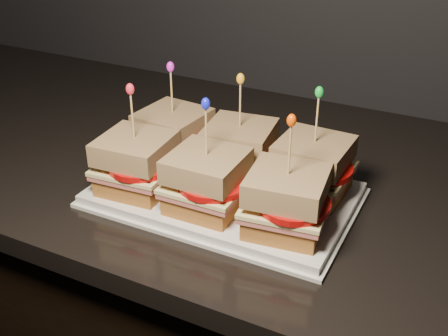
% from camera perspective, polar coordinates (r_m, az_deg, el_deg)
% --- Properties ---
extents(cabinet, '(2.60, 0.65, 0.89)m').
position_cam_1_polar(cabinet, '(1.34, -7.25, -15.70)').
color(cabinet, black).
rests_on(cabinet, ground).
extents(granite_slab, '(2.64, 0.69, 0.03)m').
position_cam_1_polar(granite_slab, '(1.07, -8.75, 2.27)').
color(granite_slab, black).
rests_on(granite_slab, cabinet).
extents(platter, '(0.38, 0.23, 0.02)m').
position_cam_1_polar(platter, '(0.85, 0.00, -2.71)').
color(platter, silver).
rests_on(platter, granite_slab).
extents(platter_rim, '(0.39, 0.25, 0.01)m').
position_cam_1_polar(platter_rim, '(0.86, 0.00, -3.05)').
color(platter_rim, silver).
rests_on(platter_rim, granite_slab).
extents(sandwich_0_bread_bot, '(0.11, 0.11, 0.03)m').
position_cam_1_polar(sandwich_0_bread_bot, '(0.94, -5.06, 1.72)').
color(sandwich_0_bread_bot, brown).
rests_on(sandwich_0_bread_bot, platter).
extents(sandwich_0_ham, '(0.12, 0.11, 0.01)m').
position_cam_1_polar(sandwich_0_ham, '(0.93, -5.11, 2.69)').
color(sandwich_0_ham, '#BF5355').
rests_on(sandwich_0_ham, sandwich_0_bread_bot).
extents(sandwich_0_cheese, '(0.12, 0.12, 0.01)m').
position_cam_1_polar(sandwich_0_cheese, '(0.92, -5.13, 3.08)').
color(sandwich_0_cheese, beige).
rests_on(sandwich_0_cheese, sandwich_0_ham).
extents(sandwich_0_tomato, '(0.10, 0.10, 0.01)m').
position_cam_1_polar(sandwich_0_tomato, '(0.91, -4.70, 3.21)').
color(sandwich_0_tomato, '#B30B0A').
rests_on(sandwich_0_tomato, sandwich_0_cheese).
extents(sandwich_0_bread_top, '(0.11, 0.11, 0.03)m').
position_cam_1_polar(sandwich_0_bread_top, '(0.91, -5.21, 4.71)').
color(sandwich_0_bread_top, '#4D2511').
rests_on(sandwich_0_bread_top, sandwich_0_tomato).
extents(sandwich_0_pick, '(0.00, 0.00, 0.09)m').
position_cam_1_polar(sandwich_0_pick, '(0.89, -5.34, 7.46)').
color(sandwich_0_pick, tan).
rests_on(sandwich_0_pick, sandwich_0_bread_top).
extents(sandwich_0_frill, '(0.01, 0.01, 0.02)m').
position_cam_1_polar(sandwich_0_frill, '(0.88, -5.47, 10.19)').
color(sandwich_0_frill, '#D222D4').
rests_on(sandwich_0_frill, sandwich_0_pick).
extents(sandwich_1_bread_bot, '(0.11, 0.11, 0.03)m').
position_cam_1_polar(sandwich_1_bread_bot, '(0.88, 1.55, 0.15)').
color(sandwich_1_bread_bot, brown).
rests_on(sandwich_1_bread_bot, platter).
extents(sandwich_1_ham, '(0.12, 0.12, 0.01)m').
position_cam_1_polar(sandwich_1_ham, '(0.88, 1.57, 1.16)').
color(sandwich_1_ham, '#BF5355').
rests_on(sandwich_1_ham, sandwich_1_bread_bot).
extents(sandwich_1_cheese, '(0.12, 0.12, 0.01)m').
position_cam_1_polar(sandwich_1_cheese, '(0.87, 1.58, 1.57)').
color(sandwich_1_cheese, beige).
rests_on(sandwich_1_cheese, sandwich_1_ham).
extents(sandwich_1_tomato, '(0.10, 0.10, 0.01)m').
position_cam_1_polar(sandwich_1_tomato, '(0.86, 2.13, 1.68)').
color(sandwich_1_tomato, '#B30B0A').
rests_on(sandwich_1_tomato, sandwich_1_cheese).
extents(sandwich_1_bread_top, '(0.11, 0.11, 0.03)m').
position_cam_1_polar(sandwich_1_bread_top, '(0.86, 1.60, 3.28)').
color(sandwich_1_bread_top, '#4D2511').
rests_on(sandwich_1_bread_top, sandwich_1_tomato).
extents(sandwich_1_pick, '(0.00, 0.00, 0.09)m').
position_cam_1_polar(sandwich_1_pick, '(0.84, 1.64, 6.17)').
color(sandwich_1_pick, tan).
rests_on(sandwich_1_pick, sandwich_1_bread_top).
extents(sandwich_1_frill, '(0.01, 0.01, 0.02)m').
position_cam_1_polar(sandwich_1_frill, '(0.83, 1.69, 9.05)').
color(sandwich_1_frill, orange).
rests_on(sandwich_1_frill, sandwich_1_pick).
extents(sandwich_2_bread_bot, '(0.10, 0.10, 0.03)m').
position_cam_1_polar(sandwich_2_bread_bot, '(0.85, 8.86, -1.58)').
color(sandwich_2_bread_bot, brown).
rests_on(sandwich_2_bread_bot, platter).
extents(sandwich_2_ham, '(0.11, 0.11, 0.01)m').
position_cam_1_polar(sandwich_2_ham, '(0.84, 8.95, -0.55)').
color(sandwich_2_ham, '#BF5355').
rests_on(sandwich_2_ham, sandwich_2_bread_bot).
extents(sandwich_2_cheese, '(0.11, 0.11, 0.01)m').
position_cam_1_polar(sandwich_2_cheese, '(0.84, 8.98, -0.13)').
color(sandwich_2_cheese, beige).
rests_on(sandwich_2_cheese, sandwich_2_ham).
extents(sandwich_2_tomato, '(0.10, 0.10, 0.01)m').
position_cam_1_polar(sandwich_2_tomato, '(0.82, 9.67, -0.03)').
color(sandwich_2_tomato, '#B30B0A').
rests_on(sandwich_2_tomato, sandwich_2_cheese).
extents(sandwich_2_bread_top, '(0.10, 0.10, 0.03)m').
position_cam_1_polar(sandwich_2_bread_top, '(0.82, 9.13, 1.64)').
color(sandwich_2_bread_top, '#4D2511').
rests_on(sandwich_2_bread_top, sandwich_2_tomato).
extents(sandwich_2_pick, '(0.00, 0.00, 0.09)m').
position_cam_1_polar(sandwich_2_pick, '(0.80, 9.39, 4.62)').
color(sandwich_2_pick, tan).
rests_on(sandwich_2_pick, sandwich_2_bread_top).
extents(sandwich_2_frill, '(0.01, 0.01, 0.02)m').
position_cam_1_polar(sandwich_2_frill, '(0.79, 9.65, 7.62)').
color(sandwich_2_frill, green).
rests_on(sandwich_2_frill, sandwich_2_pick).
extents(sandwich_3_bread_bot, '(0.10, 0.10, 0.03)m').
position_cam_1_polar(sandwich_3_bread_bot, '(0.86, -8.75, -1.19)').
color(sandwich_3_bread_bot, brown).
rests_on(sandwich_3_bread_bot, platter).
extents(sandwich_3_ham, '(0.11, 0.11, 0.01)m').
position_cam_1_polar(sandwich_3_ham, '(0.85, -8.84, -0.16)').
color(sandwich_3_ham, '#BF5355').
rests_on(sandwich_3_ham, sandwich_3_bread_bot).
extents(sandwich_3_cheese, '(0.12, 0.11, 0.01)m').
position_cam_1_polar(sandwich_3_cheese, '(0.85, -8.88, 0.25)').
color(sandwich_3_cheese, beige).
rests_on(sandwich_3_cheese, sandwich_3_ham).
extents(sandwich_3_tomato, '(0.10, 0.10, 0.01)m').
position_cam_1_polar(sandwich_3_tomato, '(0.83, -8.47, 0.35)').
color(sandwich_3_tomato, '#B30B0A').
rests_on(sandwich_3_tomato, sandwich_3_cheese).
extents(sandwich_3_bread_top, '(0.11, 0.11, 0.03)m').
position_cam_1_polar(sandwich_3_bread_top, '(0.83, -9.02, 2.00)').
color(sandwich_3_bread_top, '#4D2511').
rests_on(sandwich_3_bread_top, sandwich_3_tomato).
extents(sandwich_3_pick, '(0.00, 0.00, 0.09)m').
position_cam_1_polar(sandwich_3_pick, '(0.81, -9.27, 4.95)').
color(sandwich_3_pick, tan).
rests_on(sandwich_3_pick, sandwich_3_bread_top).
extents(sandwich_3_frill, '(0.01, 0.01, 0.02)m').
position_cam_1_polar(sandwich_3_frill, '(0.80, -9.53, 7.92)').
color(sandwich_3_frill, red).
rests_on(sandwich_3_frill, sandwich_3_pick).
extents(sandwich_4_bread_bot, '(0.10, 0.10, 0.03)m').
position_cam_1_polar(sandwich_4_bread_bot, '(0.80, -1.72, -3.11)').
color(sandwich_4_bread_bot, brown).
rests_on(sandwich_4_bread_bot, platter).
extents(sandwich_4_ham, '(0.11, 0.10, 0.01)m').
position_cam_1_polar(sandwich_4_ham, '(0.79, -1.74, -2.04)').
color(sandwich_4_ham, '#BF5355').
rests_on(sandwich_4_ham, sandwich_4_bread_bot).
extents(sandwich_4_cheese, '(0.11, 0.11, 0.01)m').
position_cam_1_polar(sandwich_4_cheese, '(0.79, -1.74, -1.60)').
color(sandwich_4_cheese, beige).
rests_on(sandwich_4_cheese, sandwich_4_ham).
extents(sandwich_4_tomato, '(0.10, 0.10, 0.01)m').
position_cam_1_polar(sandwich_4_tomato, '(0.78, -1.18, -1.52)').
color(sandwich_4_tomato, '#B30B0A').
rests_on(sandwich_4_tomato, sandwich_4_cheese).
extents(sandwich_4_bread_top, '(0.10, 0.10, 0.03)m').
position_cam_1_polar(sandwich_4_bread_top, '(0.78, -1.77, 0.25)').
color(sandwich_4_bread_top, '#4D2511').
rests_on(sandwich_4_bread_top, sandwich_4_tomato).
extents(sandwich_4_pick, '(0.00, 0.00, 0.09)m').
position_cam_1_polar(sandwich_4_pick, '(0.75, -1.83, 3.38)').
color(sandwich_4_pick, tan).
rests_on(sandwich_4_pick, sandwich_4_bread_top).
extents(sandwich_4_frill, '(0.01, 0.01, 0.02)m').
position_cam_1_polar(sandwich_4_frill, '(0.74, -1.88, 6.55)').
color(sandwich_4_frill, '#141DE0').
rests_on(sandwich_4_frill, sandwich_4_pick).
extents(sandwich_5_bread_bot, '(0.11, 0.11, 0.03)m').
position_cam_1_polar(sandwich_5_bread_bot, '(0.76, 6.25, -5.22)').
color(sandwich_5_bread_bot, brown).
rests_on(sandwich_5_bread_bot, platter).
extents(sandwich_5_ham, '(0.12, 0.12, 0.01)m').
position_cam_1_polar(sandwich_5_ham, '(0.75, 6.32, -4.11)').
color(sandwich_5_ham, '#BF5355').
rests_on(sandwich_5_ham, sandwich_5_bread_bot).
extents(sandwich_5_cheese, '(0.12, 0.12, 0.01)m').
position_cam_1_polar(sandwich_5_cheese, '(0.75, 6.35, -3.66)').
color(sandwich_5_cheese, beige).
rests_on(sandwich_5_cheese, sandwich_5_ham).
extents(sandwich_5_tomato, '(0.10, 0.10, 0.01)m').
position_cam_1_polar(sandwich_5_tomato, '(0.74, 7.08, -3.61)').
color(sandwich_5_tomato, '#B30B0A').
rests_on(sandwich_5_tomato, sandwich_5_cheese).
extents(sandwich_5_bread_top, '(0.11, 0.11, 0.03)m').
position_cam_1_polar(sandwich_5_bread_top, '(0.73, 6.47, -1.75)').
color(sandwich_5_bread_top, '#4D2511').
rests_on(sandwich_5_bread_top, sandwich_5_tomato).
extents(sandwich_5_pick, '(0.00, 0.00, 0.09)m').
position_cam_1_polar(sandwich_5_pick, '(0.71, 6.67, 1.51)').
color(sandwich_5_pick, tan).
rests_on(sandwich_5_pick, sandwich_5_bread_top).
extents(sandwich_5_frill, '(0.01, 0.01, 0.02)m').
position_cam_1_polar(sandwich_5_frill, '(0.69, 6.88, 4.83)').
color(sandwich_5_frill, '#EE4702').
rests_on(sandwich_5_frill, sandwich_5_pick).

